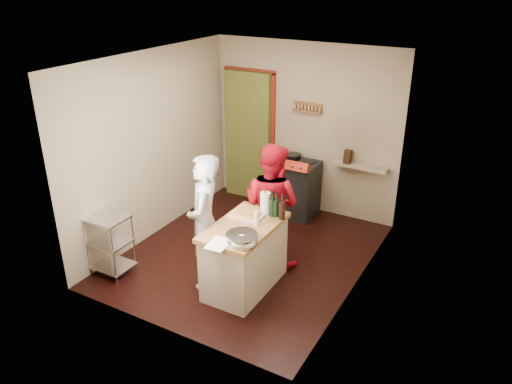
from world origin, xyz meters
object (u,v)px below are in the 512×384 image
island (245,254)px  person_red (271,204)px  wire_shelving (110,242)px  person_stripe (204,222)px  stove (296,188)px

island → person_red: (-0.02, 0.71, 0.36)m
wire_shelving → person_stripe: size_ratio=0.48×
person_stripe → person_red: size_ratio=1.03×
stove → person_stripe: (-0.17, -2.21, 0.38)m
island → wire_shelving: bearing=-161.3°
island → person_stripe: person_stripe is taller
person_red → person_stripe: bearing=68.7°
stove → person_stripe: person_stripe is taller
stove → person_red: person_red is taller
stove → island: bearing=-81.9°
person_stripe → wire_shelving: bearing=-96.1°
person_stripe → person_red: (0.45, 0.85, -0.02)m
wire_shelving → island: island is taller
island → person_stripe: (-0.47, -0.14, 0.38)m
wire_shelving → person_red: 2.07m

